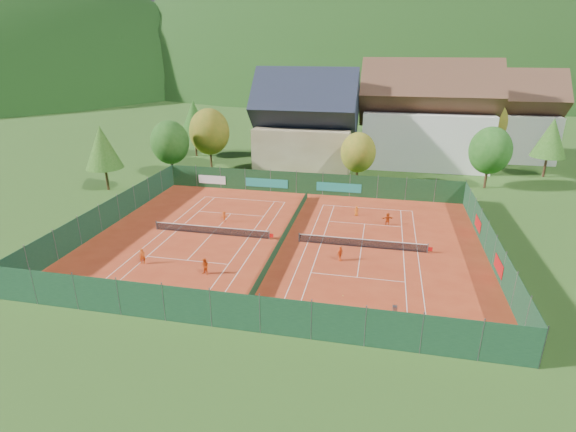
{
  "coord_description": "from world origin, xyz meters",
  "views": [
    {
      "loc": [
        9.31,
        -41.77,
        19.12
      ],
      "look_at": [
        0.0,
        2.0,
        2.0
      ],
      "focal_mm": 28.0,
      "sensor_mm": 36.0,
      "label": 1
    }
  ],
  "objects_px": {
    "hotel_block_a": "(426,121)",
    "player_left_near": "(142,256)",
    "player_left_far": "(224,217)",
    "player_right_near": "(340,254)",
    "player_right_far_a": "(356,211)",
    "chalet": "(306,127)",
    "player_right_far_b": "(388,219)",
    "player_left_mid": "(205,267)",
    "hotel_block_b": "(504,121)",
    "ball_hopper": "(395,308)"
  },
  "relations": [
    {
      "from": "hotel_block_a",
      "to": "player_left_near",
      "type": "relative_size",
      "value": 13.95
    },
    {
      "from": "player_left_far",
      "to": "player_right_near",
      "type": "height_order",
      "value": "player_right_near"
    },
    {
      "from": "player_right_far_a",
      "to": "chalet",
      "type": "bearing_deg",
      "value": -79.12
    },
    {
      "from": "player_right_far_b",
      "to": "player_left_near",
      "type": "bearing_deg",
      "value": 18.55
    },
    {
      "from": "player_left_mid",
      "to": "player_right_near",
      "type": "xyz_separation_m",
      "value": [
        11.42,
        5.25,
        -0.05
      ]
    },
    {
      "from": "hotel_block_b",
      "to": "chalet",
      "type": "bearing_deg",
      "value": -157.01
    },
    {
      "from": "player_left_mid",
      "to": "player_left_far",
      "type": "bearing_deg",
      "value": 122.11
    },
    {
      "from": "player_left_far",
      "to": "hotel_block_b",
      "type": "bearing_deg",
      "value": -138.86
    },
    {
      "from": "player_right_near",
      "to": "hotel_block_b",
      "type": "bearing_deg",
      "value": 1.09
    },
    {
      "from": "player_left_far",
      "to": "player_right_far_a",
      "type": "xyz_separation_m",
      "value": [
        14.7,
        5.29,
        -0.07
      ]
    },
    {
      "from": "player_right_near",
      "to": "player_left_mid",
      "type": "bearing_deg",
      "value": 142.46
    },
    {
      "from": "player_left_near",
      "to": "player_right_near",
      "type": "bearing_deg",
      "value": -25.25
    },
    {
      "from": "chalet",
      "to": "player_right_near",
      "type": "height_order",
      "value": "chalet"
    },
    {
      "from": "chalet",
      "to": "hotel_block_a",
      "type": "xyz_separation_m",
      "value": [
        19.0,
        6.0,
        0.76
      ]
    },
    {
      "from": "hotel_block_b",
      "to": "player_left_near",
      "type": "bearing_deg",
      "value": -128.77
    },
    {
      "from": "chalet",
      "to": "player_left_mid",
      "type": "height_order",
      "value": "chalet"
    },
    {
      "from": "player_left_far",
      "to": "player_right_far_b",
      "type": "height_order",
      "value": "player_right_far_b"
    },
    {
      "from": "hotel_block_a",
      "to": "player_left_mid",
      "type": "bearing_deg",
      "value": -115.43
    },
    {
      "from": "hotel_block_b",
      "to": "player_right_near",
      "type": "xyz_separation_m",
      "value": [
        -23.82,
        -47.42,
        -5.89
      ]
    },
    {
      "from": "player_left_near",
      "to": "player_left_far",
      "type": "xyz_separation_m",
      "value": [
        3.86,
        11.56,
        -0.12
      ]
    },
    {
      "from": "chalet",
      "to": "player_right_far_a",
      "type": "relative_size",
      "value": 13.72
    },
    {
      "from": "ball_hopper",
      "to": "player_left_mid",
      "type": "bearing_deg",
      "value": 169.8
    },
    {
      "from": "hotel_block_a",
      "to": "player_right_near",
      "type": "distance_m",
      "value": 41.17
    },
    {
      "from": "chalet",
      "to": "ball_hopper",
      "type": "xyz_separation_m",
      "value": [
        14.14,
        -41.63,
        -6.07
      ]
    },
    {
      "from": "hotel_block_a",
      "to": "chalet",
      "type": "bearing_deg",
      "value": -162.47
    },
    {
      "from": "chalet",
      "to": "hotel_block_a",
      "type": "relative_size",
      "value": 0.75
    },
    {
      "from": "player_left_far",
      "to": "player_right_far_a",
      "type": "bearing_deg",
      "value": -165.9
    },
    {
      "from": "hotel_block_a",
      "to": "player_right_far_a",
      "type": "height_order",
      "value": "hotel_block_a"
    },
    {
      "from": "player_right_near",
      "to": "hotel_block_a",
      "type": "bearing_deg",
      "value": 13.77
    },
    {
      "from": "hotel_block_a",
      "to": "ball_hopper",
      "type": "xyz_separation_m",
      "value": [
        -4.86,
        -47.63,
        -6.83
      ]
    },
    {
      "from": "player_right_near",
      "to": "player_right_far_a",
      "type": "xyz_separation_m",
      "value": [
        0.69,
        12.37,
        -0.14
      ]
    },
    {
      "from": "hotel_block_b",
      "to": "player_left_far",
      "type": "relative_size",
      "value": 13.15
    },
    {
      "from": "hotel_block_b",
      "to": "player_right_far_a",
      "type": "relative_size",
      "value": 14.64
    },
    {
      "from": "hotel_block_a",
      "to": "player_left_far",
      "type": "bearing_deg",
      "value": -126.39
    },
    {
      "from": "chalet",
      "to": "hotel_block_b",
      "type": "bearing_deg",
      "value": 22.99
    },
    {
      "from": "hotel_block_b",
      "to": "player_right_far_b",
      "type": "xyz_separation_m",
      "value": [
        -19.5,
        -37.27,
        -5.9
      ]
    },
    {
      "from": "hotel_block_a",
      "to": "player_right_far_a",
      "type": "distance_m",
      "value": 29.35
    },
    {
      "from": "player_left_mid",
      "to": "player_left_far",
      "type": "xyz_separation_m",
      "value": [
        -2.6,
        12.33,
        -0.13
      ]
    },
    {
      "from": "chalet",
      "to": "player_right_far_b",
      "type": "relative_size",
      "value": 11.19
    },
    {
      "from": "player_left_mid",
      "to": "hotel_block_a",
      "type": "bearing_deg",
      "value": 84.78
    },
    {
      "from": "player_right_far_b",
      "to": "player_right_far_a",
      "type": "bearing_deg",
      "value": -46.21
    },
    {
      "from": "player_right_far_b",
      "to": "ball_hopper",
      "type": "bearing_deg",
      "value": 77.12
    },
    {
      "from": "hotel_block_a",
      "to": "ball_hopper",
      "type": "distance_m",
      "value": 48.36
    },
    {
      "from": "player_left_near",
      "to": "player_left_far",
      "type": "distance_m",
      "value": 12.19
    },
    {
      "from": "chalet",
      "to": "player_right_near",
      "type": "relative_size",
      "value": 11.07
    },
    {
      "from": "chalet",
      "to": "hotel_block_b",
      "type": "distance_m",
      "value": 35.85
    },
    {
      "from": "player_left_near",
      "to": "player_left_mid",
      "type": "bearing_deg",
      "value": -46.11
    },
    {
      "from": "ball_hopper",
      "to": "player_left_far",
      "type": "bearing_deg",
      "value": 141.16
    },
    {
      "from": "chalet",
      "to": "player_left_near",
      "type": "relative_size",
      "value": 10.46
    },
    {
      "from": "hotel_block_b",
      "to": "player_right_far_a",
      "type": "distance_m",
      "value": 42.43
    }
  ]
}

